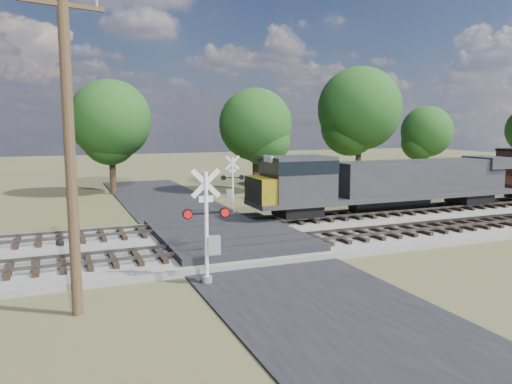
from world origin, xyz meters
name	(u,v)px	position (x,y,z in m)	size (l,w,h in m)	color
ground	(231,245)	(0.00, 0.00, 0.00)	(160.00, 160.00, 0.00)	#454826
ballast_bed	(387,225)	(10.00, 0.50, 0.15)	(140.00, 10.00, 0.30)	gray
road	(231,244)	(0.00, 0.00, 0.04)	(7.00, 60.00, 0.08)	black
crossing_panel	(227,237)	(0.00, 0.50, 0.32)	(7.00, 9.00, 0.62)	#262628
track_near	(303,240)	(3.12, -2.00, 0.41)	(140.00, 2.60, 0.33)	black
track_far	(264,222)	(3.12, 3.00, 0.41)	(140.00, 2.60, 0.33)	black
crossing_signal_near	(209,237)	(-2.82, -5.63, 1.86)	(1.80, 0.41, 4.48)	silver
crossing_signal_far	(232,189)	(3.06, 8.53, 1.66)	(1.61, 0.37, 4.00)	silver
utility_pole	(70,145)	(-7.66, -6.99, 5.47)	(2.48, 0.78, 10.33)	#3E2F1C
equipment_shed	(300,183)	(10.25, 12.28, 1.36)	(4.39, 4.39, 2.69)	#4D3421
treeline	(191,118)	(3.27, 19.76, 6.58)	(82.04, 11.21, 11.65)	black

